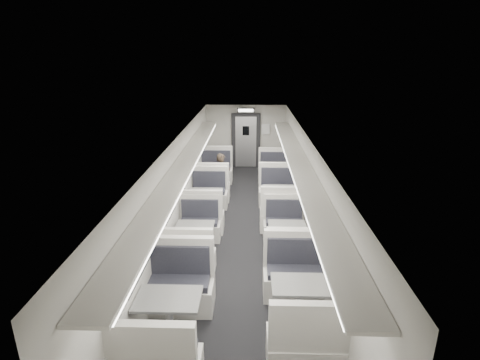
# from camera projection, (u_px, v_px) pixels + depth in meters

# --- Properties ---
(room) EXTENTS (3.24, 12.24, 2.64)m
(room) POSITION_uv_depth(u_px,v_px,m) (242.00, 190.00, 8.68)
(room) COLOR black
(room) RESTS_ON ground
(booth_left_a) EXTENTS (1.12, 2.28, 1.22)m
(booth_left_a) POSITION_uv_depth(u_px,v_px,m) (214.00, 178.00, 12.05)
(booth_left_a) COLOR beige
(booth_left_a) RESTS_ON room
(booth_left_b) EXTENTS (1.07, 2.16, 1.16)m
(booth_left_b) POSITION_uv_depth(u_px,v_px,m) (206.00, 204.00, 10.01)
(booth_left_b) COLOR beige
(booth_left_b) RESTS_ON room
(booth_left_c) EXTENTS (0.98, 2.00, 1.07)m
(booth_left_c) POSITION_uv_depth(u_px,v_px,m) (195.00, 239.00, 8.18)
(booth_left_c) COLOR beige
(booth_left_c) RESTS_ON room
(booth_left_d) EXTENTS (1.15, 2.34, 1.25)m
(booth_left_d) POSITION_uv_depth(u_px,v_px,m) (170.00, 320.00, 5.60)
(booth_left_d) COLOR beige
(booth_left_d) RESTS_ON room
(booth_right_a) EXTENTS (1.07, 2.17, 1.16)m
(booth_right_a) POSITION_uv_depth(u_px,v_px,m) (275.00, 178.00, 12.09)
(booth_right_a) COLOR beige
(booth_right_a) RESTS_ON room
(booth_right_b) EXTENTS (1.12, 2.27, 1.21)m
(booth_right_b) POSITION_uv_depth(u_px,v_px,m) (280.00, 202.00, 10.13)
(booth_right_b) COLOR beige
(booth_right_b) RESTS_ON room
(booth_right_c) EXTENTS (0.98, 1.98, 1.06)m
(booth_right_c) POSITION_uv_depth(u_px,v_px,m) (287.00, 239.00, 8.20)
(booth_right_c) COLOR beige
(booth_right_c) RESTS_ON room
(booth_right_d) EXTENTS (1.11, 2.25, 1.21)m
(booth_right_d) POSITION_uv_depth(u_px,v_px,m) (300.00, 304.00, 5.98)
(booth_right_d) COLOR beige
(booth_right_d) RESTS_ON room
(passenger) EXTENTS (0.60, 0.50, 1.42)m
(passenger) POSITION_uv_depth(u_px,v_px,m) (222.00, 177.00, 11.19)
(passenger) COLOR black
(passenger) RESTS_ON room
(window_a) EXTENTS (0.02, 1.18, 0.84)m
(window_a) POSITION_uv_depth(u_px,v_px,m) (198.00, 149.00, 11.89)
(window_a) COLOR black
(window_a) RESTS_ON room
(window_b) EXTENTS (0.02, 1.18, 0.84)m
(window_b) POSITION_uv_depth(u_px,v_px,m) (187.00, 169.00, 9.81)
(window_b) COLOR black
(window_b) RESTS_ON room
(window_c) EXTENTS (0.02, 1.18, 0.84)m
(window_c) POSITION_uv_depth(u_px,v_px,m) (169.00, 199.00, 7.72)
(window_c) COLOR black
(window_c) RESTS_ON room
(window_d) EXTENTS (0.02, 1.18, 0.84)m
(window_d) POSITION_uv_depth(u_px,v_px,m) (138.00, 253.00, 5.64)
(window_d) COLOR black
(window_d) RESTS_ON room
(luggage_rack_left) EXTENTS (0.46, 10.40, 0.09)m
(luggage_rack_left) POSITION_uv_depth(u_px,v_px,m) (185.00, 164.00, 8.20)
(luggage_rack_left) COLOR beige
(luggage_rack_left) RESTS_ON room
(luggage_rack_right) EXTENTS (0.46, 10.40, 0.09)m
(luggage_rack_right) POSITION_uv_depth(u_px,v_px,m) (299.00, 165.00, 8.13)
(luggage_rack_right) COLOR beige
(luggage_rack_right) RESTS_ON room
(vestibule_door) EXTENTS (1.10, 0.13, 2.10)m
(vestibule_door) POSITION_uv_depth(u_px,v_px,m) (246.00, 141.00, 14.35)
(vestibule_door) COLOR black
(vestibule_door) RESTS_ON room
(exit_sign) EXTENTS (0.62, 0.12, 0.16)m
(exit_sign) POSITION_uv_depth(u_px,v_px,m) (246.00, 110.00, 13.49)
(exit_sign) COLOR black
(exit_sign) RESTS_ON room
(wall_notice) EXTENTS (0.32, 0.02, 0.40)m
(wall_notice) POSITION_uv_depth(u_px,v_px,m) (266.00, 129.00, 14.17)
(wall_notice) COLOR silver
(wall_notice) RESTS_ON room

